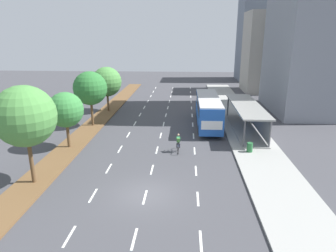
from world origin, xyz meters
name	(u,v)px	position (x,y,z in m)	size (l,w,h in m)	color
ground_plane	(146,194)	(0.00, 0.00, 0.00)	(140.00, 140.00, 0.00)	#424247
median_strip	(103,115)	(-8.30, 20.00, 0.06)	(2.60, 52.00, 0.12)	brown
sidewalk_right	(237,117)	(9.25, 20.00, 0.07)	(4.50, 52.00, 0.15)	#9E9E99
lane_divider_left	(138,119)	(-3.50, 18.77, 0.00)	(0.14, 48.53, 0.01)	white
lane_divider_center	(165,119)	(0.00, 18.77, 0.00)	(0.14, 48.53, 0.01)	white
lane_divider_right	(192,120)	(3.50, 18.77, 0.00)	(0.14, 48.53, 0.01)	white
bus_shelter	(248,115)	(9.53, 14.56, 1.87)	(2.90, 12.28, 2.86)	gray
bus	(208,108)	(5.25, 16.57, 2.07)	(2.54, 11.29, 3.37)	#2356B2
cyclist	(178,144)	(1.99, 7.81, 0.79)	(0.46, 1.82, 1.71)	black
median_tree_nearest	(25,116)	(-8.26, 1.11, 5.02)	(4.21, 4.21, 7.02)	brown
median_tree_second	(66,110)	(-8.39, 8.22, 3.71)	(3.26, 3.26, 5.24)	brown
median_tree_third	(90,88)	(-8.26, 15.34, 4.48)	(3.84, 3.84, 6.29)	brown
median_tree_fourth	(107,82)	(-8.21, 22.45, 4.16)	(4.02, 4.02, 6.06)	brown
trash_bin	(250,147)	(8.45, 7.85, 0.57)	(0.52, 0.52, 0.85)	#286B38
building_near_right	(313,15)	(18.83, 24.45, 12.76)	(8.61, 13.48, 25.52)	gray
building_mid_right	(269,53)	(17.69, 39.71, 7.18)	(8.45, 8.09, 14.36)	#A39E93
building_far_right	(259,38)	(19.15, 54.91, 9.68)	(8.84, 9.06, 19.36)	slate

